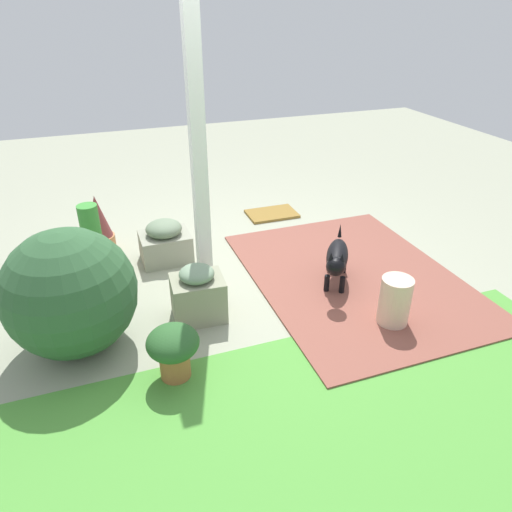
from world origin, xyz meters
The scene contains 12 objects.
ground_plane centered at (0.00, 0.00, 0.00)m, with size 12.00×12.00×0.00m, color #989D84.
brick_path centered at (-0.91, 0.39, 0.01)m, with size 1.80×2.40×0.02m, color brown.
porch_pillar centered at (0.43, 0.09, 1.25)m, with size 0.11×0.11×2.51m, color white.
stone_planter_nearest centered at (0.66, -0.54, 0.20)m, with size 0.48×0.38×0.42m.
stone_planter_mid centered at (0.59, 0.50, 0.22)m, with size 0.43×0.36×0.47m.
round_shrub centered at (1.51, 0.56, 0.47)m, with size 0.94×0.94×0.94m, color #2D5731.
terracotta_pot_broad centered at (0.90, 1.11, 0.24)m, with size 0.36×0.36×0.39m.
terracotta_pot_tall centered at (1.32, -0.38, 0.26)m, with size 0.31×0.31×0.74m.
terracotta_pot_spiky centered at (1.24, -0.96, 0.29)m, with size 0.27×0.27×0.60m.
dog centered at (-0.68, 0.45, 0.28)m, with size 0.49×0.66×0.48m.
ceramic_urn centered at (-0.84, 1.11, 0.21)m, with size 0.25×0.25×0.41m, color beige.
doormat centered at (-0.73, -1.22, 0.01)m, with size 0.58×0.39×0.03m, color olive.
Camera 1 is at (1.22, 3.63, 2.30)m, focal length 33.25 mm.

